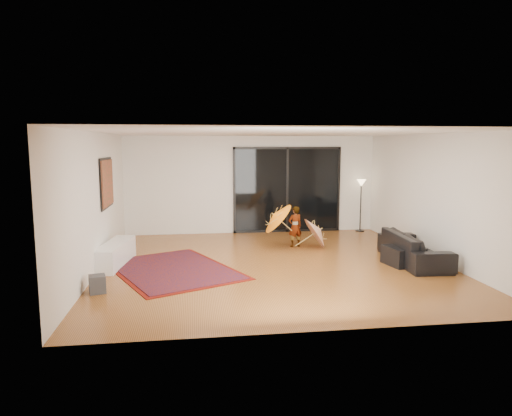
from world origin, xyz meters
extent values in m
plane|color=#975B29|center=(0.00, 0.00, 0.00)|extent=(7.00, 7.00, 0.00)
plane|color=white|center=(0.00, 0.00, 2.70)|extent=(7.00, 7.00, 0.00)
plane|color=silver|center=(0.00, 3.50, 1.35)|extent=(7.00, 0.00, 7.00)
plane|color=silver|center=(0.00, -3.50, 1.35)|extent=(7.00, 0.00, 7.00)
plane|color=silver|center=(-3.50, 0.00, 1.35)|extent=(0.00, 7.00, 7.00)
plane|color=silver|center=(3.50, 0.00, 1.35)|extent=(0.00, 7.00, 7.00)
cube|color=black|center=(1.00, 3.47, 1.20)|extent=(3.00, 0.04, 2.40)
cube|color=black|center=(1.00, 3.45, 2.37)|extent=(3.06, 0.06, 0.06)
cube|color=black|center=(1.00, 3.45, 0.03)|extent=(3.06, 0.06, 0.06)
cube|color=black|center=(1.00, 3.45, 1.20)|extent=(0.06, 0.06, 2.40)
cube|color=black|center=(-3.48, 1.00, 1.65)|extent=(0.02, 1.28, 1.08)
cube|color=#215229|center=(-3.46, 1.00, 1.65)|extent=(0.03, 1.18, 0.98)
cube|color=white|center=(-3.25, 0.38, 0.23)|extent=(0.63, 1.70, 0.46)
cube|color=#424244|center=(-3.25, -1.44, 0.15)|extent=(0.32, 0.32, 0.30)
cube|color=#5A0E07|center=(-2.07, -0.18, 0.01)|extent=(3.10, 3.51, 0.01)
cube|color=#661809|center=(-2.07, -0.18, 0.01)|extent=(2.89, 3.29, 0.02)
imported|color=black|center=(2.95, -0.27, 0.31)|extent=(0.97, 2.18, 0.62)
cube|color=black|center=(2.65, -0.43, 0.19)|extent=(0.77, 0.77, 0.38)
cylinder|color=black|center=(3.10, 3.25, 0.01)|extent=(0.26, 0.26, 0.03)
cylinder|color=black|center=(3.10, 3.25, 0.68)|extent=(0.03, 0.03, 1.37)
cone|color=#FFD899|center=(3.10, 3.25, 1.39)|extent=(0.26, 0.26, 0.20)
imported|color=#999999|center=(0.80, 1.52, 0.50)|extent=(0.42, 0.33, 0.99)
cone|color=orange|center=(0.25, 1.47, 0.74)|extent=(0.71, 0.87, 0.77)
cylinder|color=tan|center=(0.25, 1.47, 0.40)|extent=(0.39, 0.02, 0.35)
cylinder|color=tan|center=(0.25, 1.47, 0.84)|extent=(0.05, 0.02, 0.05)
cone|color=white|center=(1.40, 1.37, 0.51)|extent=(0.61, 0.83, 0.80)
cylinder|color=tan|center=(1.40, 1.37, 0.13)|extent=(0.48, 0.02, 0.32)
cylinder|color=tan|center=(1.40, 1.37, 0.62)|extent=(0.06, 0.02, 0.05)
camera|label=1|loc=(-1.62, -9.11, 2.47)|focal=32.00mm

